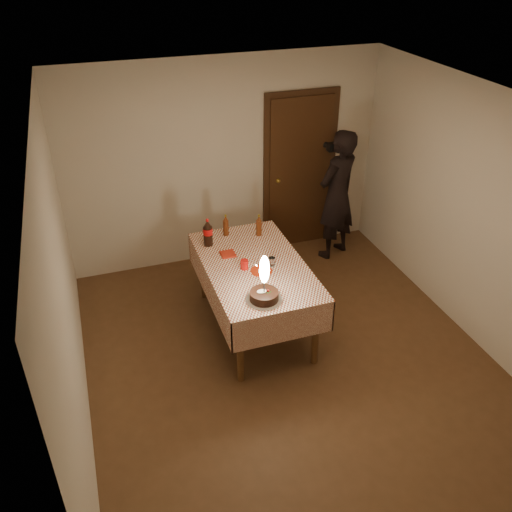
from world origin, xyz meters
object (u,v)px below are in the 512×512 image
at_px(dining_table, 254,273).
at_px(photographer, 337,195).
at_px(amber_bottle_left, 226,226).
at_px(red_plate, 261,271).
at_px(cola_bottle, 208,233).
at_px(red_cup, 244,264).
at_px(birthday_cake, 264,289).
at_px(amber_bottle_right, 259,226).
at_px(clear_cup, 272,262).

distance_m(dining_table, photographer, 1.92).
bearing_deg(amber_bottle_left, dining_table, -81.35).
height_order(red_plate, photographer, photographer).
bearing_deg(cola_bottle, red_plate, -61.18).
xyz_separation_m(red_cup, cola_bottle, (-0.23, 0.59, 0.10)).
xyz_separation_m(birthday_cake, amber_bottle_left, (0.01, 1.32, -0.00)).
bearing_deg(cola_bottle, amber_bottle_right, 3.35).
bearing_deg(photographer, red_plate, -138.55).
bearing_deg(photographer, cola_bottle, -161.46).
bearing_deg(photographer, birthday_cake, -132.28).
bearing_deg(photographer, dining_table, -142.34).
relative_size(dining_table, red_cup, 17.20).
bearing_deg(dining_table, amber_bottle_right, 66.81).
bearing_deg(cola_bottle, photographer, 18.54).
relative_size(dining_table, amber_bottle_left, 6.75).
relative_size(red_plate, clear_cup, 2.44).
bearing_deg(red_cup, clear_cup, -6.01).
height_order(red_plate, clear_cup, clear_cup).
bearing_deg(dining_table, amber_bottle_left, 98.65).
distance_m(red_plate, clear_cup, 0.16).
xyz_separation_m(dining_table, birthday_cake, (-0.11, -0.62, 0.23)).
xyz_separation_m(red_plate, amber_bottle_left, (-0.13, 0.84, 0.11)).
bearing_deg(red_plate, birthday_cake, -106.29).
bearing_deg(clear_cup, amber_bottle_left, 109.24).
bearing_deg(red_cup, red_plate, -33.61).
xyz_separation_m(red_cup, amber_bottle_left, (0.02, 0.74, 0.07)).
height_order(red_plate, amber_bottle_left, amber_bottle_left).
relative_size(cola_bottle, amber_bottle_left, 1.25).
bearing_deg(clear_cup, amber_bottle_right, 82.72).
distance_m(birthday_cake, red_plate, 0.51).
bearing_deg(clear_cup, photographer, 42.68).
xyz_separation_m(red_plate, red_cup, (-0.15, 0.10, 0.05)).
distance_m(amber_bottle_left, photographer, 1.69).
height_order(birthday_cake, clear_cup, birthday_cake).
distance_m(red_cup, amber_bottle_left, 0.75).
distance_m(clear_cup, cola_bottle, 0.81).
bearing_deg(clear_cup, red_plate, -153.38).
height_order(birthday_cake, cola_bottle, birthday_cake).
xyz_separation_m(clear_cup, amber_bottle_left, (-0.27, 0.77, 0.07)).
relative_size(dining_table, birthday_cake, 3.56).
height_order(cola_bottle, amber_bottle_left, cola_bottle).
distance_m(cola_bottle, photographer, 1.97).
bearing_deg(red_plate, amber_bottle_left, 98.88).
bearing_deg(birthday_cake, clear_cup, 63.02).
xyz_separation_m(cola_bottle, amber_bottle_right, (0.60, 0.04, -0.03)).
distance_m(clear_cup, amber_bottle_left, 0.82).
relative_size(red_cup, amber_bottle_right, 0.39).
height_order(dining_table, amber_bottle_left, amber_bottle_left).
height_order(clear_cup, photographer, photographer).
bearing_deg(amber_bottle_left, cola_bottle, -147.92).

